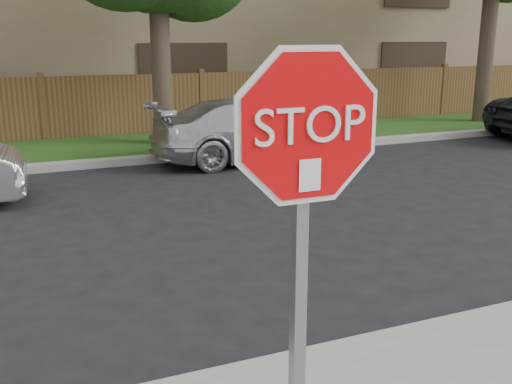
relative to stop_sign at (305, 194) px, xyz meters
name	(u,v)px	position (x,y,z in m)	size (l,w,h in m)	color
far_curb	(60,166)	(-0.31, 9.63, -1.75)	(70.00, 0.30, 0.15)	gray
grass_strip	(52,152)	(-0.31, 11.28, -1.77)	(70.00, 3.00, 0.12)	#1E4714
fence	(44,111)	(-0.31, 12.88, -1.03)	(70.00, 0.12, 1.60)	#4E341B
apartment_building	(22,3)	(-0.31, 18.48, 1.70)	(35.20, 9.20, 7.20)	#8B7456
stop_sign	(305,194)	(0.00, 0.00, 0.00)	(1.01, 0.13, 2.55)	gray
sedan_right	(258,130)	(3.62, 8.98, -1.18)	(1.81, 4.45, 1.29)	silver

